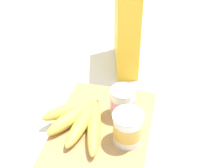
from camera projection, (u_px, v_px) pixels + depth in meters
ground_plane at (103, 132)px, 0.75m from camera, size 2.40×2.40×0.00m
cutting_board at (102, 129)px, 0.74m from camera, size 0.32×0.24×0.02m
cereal_box at (126, 27)px, 0.91m from camera, size 0.21×0.12×0.28m
yogurt_cup_front at (122, 103)px, 0.75m from camera, size 0.06×0.06×0.08m
yogurt_cup_back at (128, 128)px, 0.68m from camera, size 0.07×0.07×0.08m
banana_bunch at (79, 119)px, 0.73m from camera, size 0.20×0.18×0.04m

